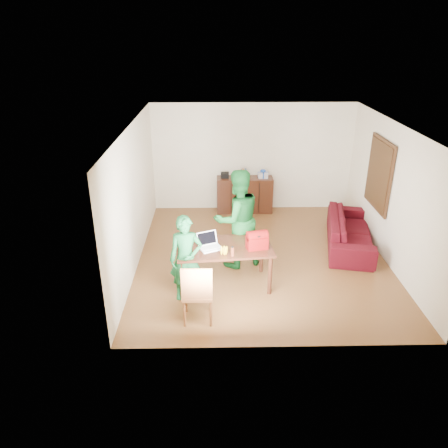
{
  "coord_description": "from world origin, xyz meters",
  "views": [
    {
      "loc": [
        -0.93,
        -7.88,
        4.32
      ],
      "look_at": [
        -0.79,
        -0.81,
        1.13
      ],
      "focal_mm": 35.0,
      "sensor_mm": 36.0,
      "label": 1
    }
  ],
  "objects_px": {
    "laptop": "(211,246)",
    "red_bag": "(257,242)",
    "table": "(224,251)",
    "bottle": "(232,251)",
    "chair": "(198,303)",
    "person_near": "(186,259)",
    "sofa": "(350,231)",
    "person_far": "(237,219)"
  },
  "relations": [
    {
      "from": "chair",
      "to": "laptop",
      "type": "relative_size",
      "value": 2.38
    },
    {
      "from": "person_near",
      "to": "sofa",
      "type": "height_order",
      "value": "person_near"
    },
    {
      "from": "chair",
      "to": "person_far",
      "type": "bearing_deg",
      "value": 69.11
    },
    {
      "from": "table",
      "to": "bottle",
      "type": "distance_m",
      "value": 0.42
    },
    {
      "from": "chair",
      "to": "person_far",
      "type": "xyz_separation_m",
      "value": [
        0.71,
        1.81,
        0.67
      ]
    },
    {
      "from": "chair",
      "to": "person_far",
      "type": "height_order",
      "value": "person_far"
    },
    {
      "from": "laptop",
      "to": "sofa",
      "type": "distance_m",
      "value": 3.43
    },
    {
      "from": "laptop",
      "to": "bottle",
      "type": "bearing_deg",
      "value": -59.62
    },
    {
      "from": "sofa",
      "to": "table",
      "type": "bearing_deg",
      "value": 131.82
    },
    {
      "from": "person_near",
      "to": "laptop",
      "type": "relative_size",
      "value": 3.48
    },
    {
      "from": "person_far",
      "to": "laptop",
      "type": "xyz_separation_m",
      "value": [
        -0.5,
        -0.85,
        -0.15
      ]
    },
    {
      "from": "person_near",
      "to": "bottle",
      "type": "height_order",
      "value": "person_near"
    },
    {
      "from": "person_near",
      "to": "table",
      "type": "bearing_deg",
      "value": 27.92
    },
    {
      "from": "person_far",
      "to": "person_near",
      "type": "bearing_deg",
      "value": 29.23
    },
    {
      "from": "person_near",
      "to": "bottle",
      "type": "bearing_deg",
      "value": -0.19
    },
    {
      "from": "laptop",
      "to": "sofa",
      "type": "bearing_deg",
      "value": 4.92
    },
    {
      "from": "sofa",
      "to": "person_far",
      "type": "bearing_deg",
      "value": 119.9
    },
    {
      "from": "chair",
      "to": "bottle",
      "type": "relative_size",
      "value": 5.93
    },
    {
      "from": "table",
      "to": "chair",
      "type": "xyz_separation_m",
      "value": [
        -0.44,
        -1.05,
        -0.38
      ]
    },
    {
      "from": "person_near",
      "to": "laptop",
      "type": "xyz_separation_m",
      "value": [
        0.42,
        0.32,
        0.07
      ]
    },
    {
      "from": "person_far",
      "to": "laptop",
      "type": "relative_size",
      "value": 4.45
    },
    {
      "from": "person_near",
      "to": "sofa",
      "type": "distance_m",
      "value": 3.94
    },
    {
      "from": "person_far",
      "to": "laptop",
      "type": "distance_m",
      "value": 1.0
    },
    {
      "from": "laptop",
      "to": "red_bag",
      "type": "relative_size",
      "value": 1.23
    },
    {
      "from": "table",
      "to": "person_near",
      "type": "bearing_deg",
      "value": -153.5
    },
    {
      "from": "table",
      "to": "person_far",
      "type": "xyz_separation_m",
      "value": [
        0.26,
        0.76,
        0.29
      ]
    },
    {
      "from": "chair",
      "to": "person_near",
      "type": "xyz_separation_m",
      "value": [
        -0.21,
        0.64,
        0.46
      ]
    },
    {
      "from": "sofa",
      "to": "red_bag",
      "type": "bearing_deg",
      "value": 139.32
    },
    {
      "from": "person_far",
      "to": "sofa",
      "type": "distance_m",
      "value": 2.67
    },
    {
      "from": "person_far",
      "to": "bottle",
      "type": "distance_m",
      "value": 1.13
    },
    {
      "from": "bottle",
      "to": "person_far",
      "type": "bearing_deg",
      "value": 83.19
    },
    {
      "from": "red_bag",
      "to": "table",
      "type": "bearing_deg",
      "value": 158.7
    },
    {
      "from": "chair",
      "to": "sofa",
      "type": "relative_size",
      "value": 0.46
    },
    {
      "from": "laptop",
      "to": "table",
      "type": "bearing_deg",
      "value": -3.12
    },
    {
      "from": "person_near",
      "to": "red_bag",
      "type": "distance_m",
      "value": 1.27
    },
    {
      "from": "person_far",
      "to": "bottle",
      "type": "xyz_separation_m",
      "value": [
        -0.13,
        -1.12,
        -0.1
      ]
    },
    {
      "from": "table",
      "to": "sofa",
      "type": "height_order",
      "value": "table"
    },
    {
      "from": "person_near",
      "to": "sofa",
      "type": "bearing_deg",
      "value": 25.89
    },
    {
      "from": "chair",
      "to": "laptop",
      "type": "height_order",
      "value": "chair"
    },
    {
      "from": "bottle",
      "to": "table",
      "type": "bearing_deg",
      "value": 110.32
    },
    {
      "from": "table",
      "to": "person_far",
      "type": "bearing_deg",
      "value": 65.47
    },
    {
      "from": "person_near",
      "to": "chair",
      "type": "bearing_deg",
      "value": -75.66
    }
  ]
}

